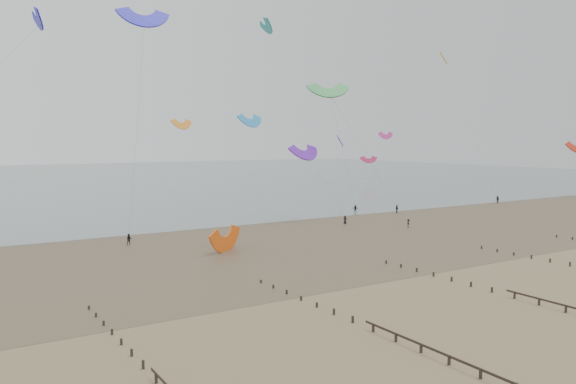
# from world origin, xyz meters

# --- Properties ---
(ground) EXTENTS (500.00, 500.00, 0.00)m
(ground) POSITION_xyz_m (0.00, 0.00, 0.00)
(ground) COLOR brown
(ground) RESTS_ON ground
(sea_and_shore) EXTENTS (500.00, 665.00, 0.03)m
(sea_and_shore) POSITION_xyz_m (-4.08, 34.40, 0.01)
(sea_and_shore) COLOR #475654
(sea_and_shore) RESTS_ON ground
(kitesurfers) EXTENTS (145.25, 27.69, 1.84)m
(kitesurfers) POSITION_xyz_m (21.00, 46.27, 0.83)
(kitesurfers) COLOR black
(kitesurfers) RESTS_ON ground
(grounded_kite) EXTENTS (8.49, 8.09, 3.69)m
(grounded_kite) POSITION_xyz_m (-9.46, 29.94, 0.00)
(grounded_kite) COLOR #EA540E
(grounded_kite) RESTS_ON ground
(kites_airborne) EXTENTS (225.46, 113.79, 40.82)m
(kites_airborne) POSITION_xyz_m (-14.40, 92.36, 22.57)
(kites_airborne) COLOR red
(kites_airborne) RESTS_ON ground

